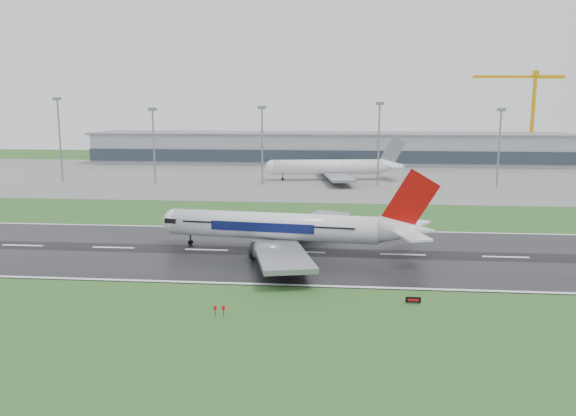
# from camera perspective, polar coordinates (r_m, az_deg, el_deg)

# --- Properties ---
(ground) EXTENTS (520.00, 520.00, 0.00)m
(ground) POSITION_cam_1_polar(r_m,az_deg,el_deg) (116.57, 1.52, -4.46)
(ground) COLOR #24531E
(ground) RESTS_ON ground
(runway) EXTENTS (400.00, 45.00, 0.10)m
(runway) POSITION_cam_1_polar(r_m,az_deg,el_deg) (116.56, 1.52, -4.44)
(runway) COLOR black
(runway) RESTS_ON ground
(apron) EXTENTS (400.00, 130.00, 0.08)m
(apron) POSITION_cam_1_polar(r_m,az_deg,el_deg) (239.47, 3.59, 3.10)
(apron) COLOR slate
(apron) RESTS_ON ground
(terminal) EXTENTS (240.00, 36.00, 15.00)m
(terminal) POSITION_cam_1_polar(r_m,az_deg,el_deg) (298.44, 4.00, 5.93)
(terminal) COLOR #989CA3
(terminal) RESTS_ON ground
(main_airliner) EXTENTS (62.54, 60.20, 16.66)m
(main_airliner) POSITION_cam_1_polar(r_m,az_deg,el_deg) (116.17, 0.48, -0.25)
(main_airliner) COLOR silver
(main_airliner) RESTS_ON runway
(parked_airliner) EXTENTS (64.81, 61.55, 16.74)m
(parked_airliner) POSITION_cam_1_polar(r_m,az_deg,el_deg) (229.54, 4.52, 4.89)
(parked_airliner) COLOR white
(parked_airliner) RESTS_ON apron
(tower_crane) EXTENTS (47.85, 9.07, 47.07)m
(tower_crane) POSITION_cam_1_polar(r_m,az_deg,el_deg) (327.71, 23.20, 8.33)
(tower_crane) COLOR #E59F06
(tower_crane) RESTS_ON ground
(runway_sign) EXTENTS (2.25, 1.02, 1.04)m
(runway_sign) POSITION_cam_1_polar(r_m,az_deg,el_deg) (89.27, 12.38, -8.98)
(runway_sign) COLOR black
(runway_sign) RESTS_ON ground
(floodmast_0) EXTENTS (0.64, 0.64, 31.45)m
(floodmast_0) POSITION_cam_1_polar(r_m,az_deg,el_deg) (239.24, -21.78, 6.16)
(floodmast_0) COLOR gray
(floodmast_0) RESTS_ON ground
(floodmast_1) EXTENTS (0.64, 0.64, 27.51)m
(floodmast_1) POSITION_cam_1_polar(r_m,az_deg,el_deg) (224.86, -13.22, 5.90)
(floodmast_1) COLOR gray
(floodmast_1) RESTS_ON ground
(floodmast_2) EXTENTS (0.64, 0.64, 28.17)m
(floodmast_2) POSITION_cam_1_polar(r_m,az_deg,el_deg) (215.19, -2.59, 6.07)
(floodmast_2) COLOR gray
(floodmast_2) RESTS_ON ground
(floodmast_3) EXTENTS (0.64, 0.64, 29.62)m
(floodmast_3) POSITION_cam_1_polar(r_m,az_deg,el_deg) (213.43, 9.02, 6.11)
(floodmast_3) COLOR gray
(floodmast_3) RESTS_ON ground
(floodmast_4) EXTENTS (0.64, 0.64, 27.41)m
(floodmast_4) POSITION_cam_1_polar(r_m,az_deg,el_deg) (220.36, 20.29, 5.45)
(floodmast_4) COLOR gray
(floodmast_4) RESTS_ON ground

